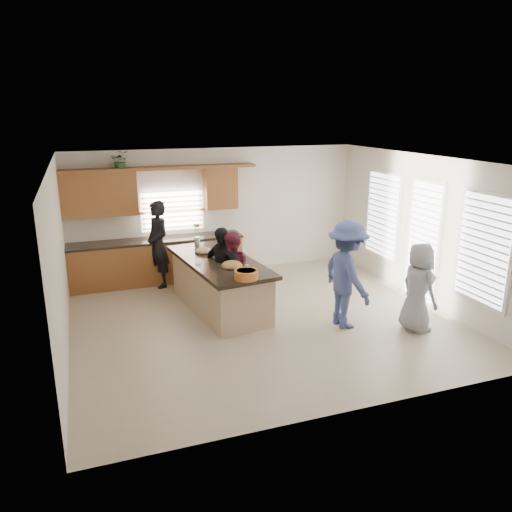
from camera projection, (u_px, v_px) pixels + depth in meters
name	position (u px, v px, depth m)	size (l,w,h in m)	color
floor	(263.00, 320.00, 8.88)	(6.50, 6.50, 0.00)	#BBAA8B
room_shell	(263.00, 215.00, 8.34)	(6.52, 6.02, 2.81)	silver
back_cabinetry	(154.00, 241.00, 10.62)	(4.08, 0.66, 2.46)	brown
right_wall_glazing	(425.00, 234.00, 9.41)	(0.06, 4.00, 2.25)	white
island	(220.00, 285.00, 9.28)	(1.47, 2.82, 0.95)	tan
platter_front	(232.00, 266.00, 8.70)	(0.41, 0.41, 0.17)	black
platter_mid	(222.00, 257.00, 9.24)	(0.39, 0.39, 0.16)	black
platter_back	(204.00, 251.00, 9.59)	(0.36, 0.36, 0.15)	black
salad_bowl	(246.00, 274.00, 8.08)	(0.39, 0.39, 0.15)	#C96824
clear_cup	(247.00, 267.00, 8.54)	(0.09, 0.09, 0.09)	white
plate_stack	(204.00, 249.00, 9.74)	(0.21, 0.21, 0.04)	#AB8ECF
flower_vase	(197.00, 234.00, 10.03)	(0.14, 0.14, 0.45)	silver
potted_plant	(120.00, 161.00, 10.05)	(0.37, 0.32, 0.41)	#286528
woman_left_back	(158.00, 244.00, 10.34)	(0.66, 0.44, 1.82)	black
woman_left_mid	(232.00, 273.00, 9.01)	(0.73, 0.57, 1.51)	#571A28
woman_left_front	(222.00, 269.00, 9.10)	(0.93, 0.39, 1.58)	black
woman_right_back	(347.00, 275.00, 8.39)	(1.19, 0.69, 1.85)	#39477D
woman_right_front	(418.00, 287.00, 8.27)	(0.74, 0.48, 1.52)	gray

